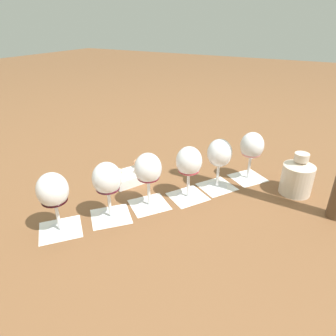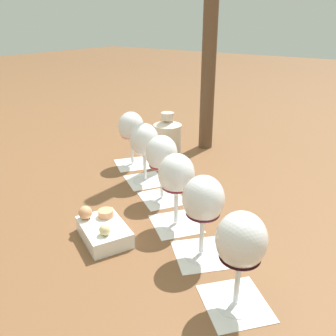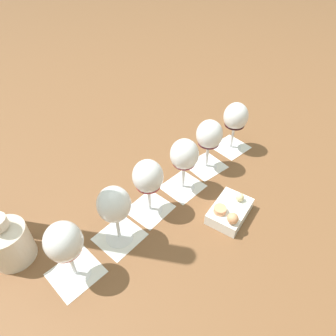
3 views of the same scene
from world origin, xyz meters
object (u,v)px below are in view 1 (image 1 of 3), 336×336
object	(u,v)px
wine_glass_2	(189,164)
wine_glass_3	(148,171)
ceramic_vase	(297,176)
wine_glass_4	(107,181)
wine_glass_0	(252,148)
snack_dish	(131,176)
wine_glass_1	(219,155)
wine_glass_5	(53,193)

from	to	relation	value
wine_glass_2	wine_glass_3	distance (m)	0.14
wine_glass_2	ceramic_vase	world-z (taller)	wine_glass_2
wine_glass_4	ceramic_vase	bearing A→B (deg)	131.97
wine_glass_0	wine_glass_4	xyz separation A→B (m)	(0.44, -0.30, 0.00)
snack_dish	ceramic_vase	bearing A→B (deg)	111.00
wine_glass_4	wine_glass_2	bearing A→B (deg)	144.30
ceramic_vase	wine_glass_3	bearing A→B (deg)	-52.19
wine_glass_0	wine_glass_1	bearing A→B (deg)	-33.59
wine_glass_2	wine_glass_3	xyz separation A→B (m)	(0.11, -0.09, -0.00)
wine_glass_4	wine_glass_5	distance (m)	0.15
wine_glass_4	ceramic_vase	xyz separation A→B (m)	(-0.42, 0.47, -0.06)
wine_glass_0	wine_glass_1	world-z (taller)	same
wine_glass_0	wine_glass_3	world-z (taller)	same
wine_glass_1	wine_glass_3	size ratio (longest dim) A/B	1.00
wine_glass_5	wine_glass_3	bearing A→B (deg)	146.28
wine_glass_5	snack_dish	world-z (taller)	wine_glass_5
wine_glass_3	ceramic_vase	world-z (taller)	wine_glass_3
wine_glass_2	ceramic_vase	distance (m)	0.38
wine_glass_2	ceramic_vase	bearing A→B (deg)	123.12
wine_glass_0	wine_glass_5	size ratio (longest dim) A/B	1.00
wine_glass_5	snack_dish	bearing A→B (deg)	178.27
wine_glass_0	wine_glass_4	bearing A→B (deg)	-33.75
ceramic_vase	wine_glass_0	bearing A→B (deg)	-98.44
wine_glass_3	wine_glass_5	bearing A→B (deg)	-33.72
wine_glass_5	snack_dish	size ratio (longest dim) A/B	1.12
wine_glass_2	snack_dish	bearing A→B (deg)	-88.67
wine_glass_3	wine_glass_4	size ratio (longest dim) A/B	1.00
wine_glass_3	wine_glass_2	bearing A→B (deg)	140.56
wine_glass_3	ceramic_vase	bearing A→B (deg)	127.81
wine_glass_1	wine_glass_2	distance (m)	0.13
wine_glass_0	snack_dish	distance (m)	0.45
wine_glass_5	ceramic_vase	distance (m)	0.77
wine_glass_1	snack_dish	world-z (taller)	wine_glass_1
wine_glass_5	snack_dish	distance (m)	0.35
wine_glass_1	wine_glass_5	bearing A→B (deg)	-34.26
ceramic_vase	snack_dish	world-z (taller)	ceramic_vase
wine_glass_4	snack_dish	xyz separation A→B (m)	(-0.21, -0.08, -0.10)
wine_glass_0	snack_dish	size ratio (longest dim) A/B	1.12
wine_glass_0	wine_glass_3	size ratio (longest dim) A/B	1.00
ceramic_vase	wine_glass_5	bearing A→B (deg)	-45.65
wine_glass_3	wine_glass_5	distance (m)	0.28
wine_glass_2	wine_glass_3	world-z (taller)	same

